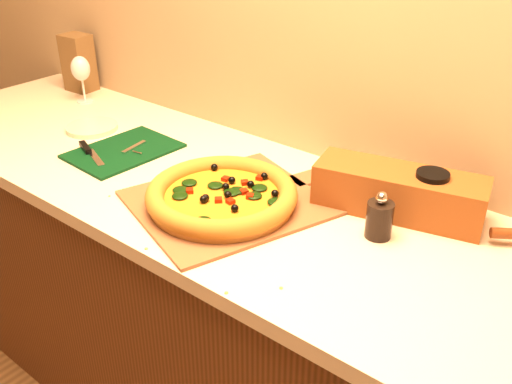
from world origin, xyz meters
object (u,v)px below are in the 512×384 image
pizza (222,195)px  dark_jar (429,196)px  pepper_grinder (379,218)px  wine_glass (81,70)px  side_plate (92,128)px  cutting_board (122,151)px  pizza_peel (234,201)px

pizza → dark_jar: bearing=32.7°
pepper_grinder → dark_jar: size_ratio=0.93×
pizza → wine_glass: wine_glass is taller
pizza → side_plate: (-0.67, 0.11, -0.03)m
wine_glass → dark_jar: 1.34m
pizza → cutting_board: 0.46m
pepper_grinder → wine_glass: size_ratio=0.68×
cutting_board → pepper_grinder: size_ratio=2.80×
cutting_board → pepper_grinder: (0.82, 0.07, 0.04)m
dark_jar → pizza: bearing=-147.3°
cutting_board → wine_glass: size_ratio=1.91×
pizza_peel → pizza: size_ratio=1.71×
pepper_grinder → side_plate: pepper_grinder is taller
dark_jar → pepper_grinder: bearing=-110.5°
pepper_grinder → side_plate: size_ratio=0.70×
wine_glass → side_plate: 0.31m
pizza_peel → dark_jar: size_ratio=5.20×
cutting_board → dark_jar: dark_jar is taller
pizza_peel → cutting_board: (-0.46, 0.02, 0.00)m
cutting_board → side_plate: 0.22m
side_plate → dark_jar: bearing=8.4°
pepper_grinder → side_plate: bearing=-179.0°
dark_jar → cutting_board: bearing=-166.3°
pizza → pepper_grinder: size_ratio=3.26×
cutting_board → wine_glass: 0.52m
pizza_peel → cutting_board: 0.46m
pizza → pepper_grinder: (0.37, 0.13, 0.01)m
pepper_grinder → wine_glass: wine_glass is taller
pizza_peel → side_plate: bearing=-166.6°
pizza → dark_jar: 0.50m
cutting_board → side_plate: (-0.22, 0.05, 0.00)m
pepper_grinder → wine_glass: (-1.28, 0.13, 0.07)m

